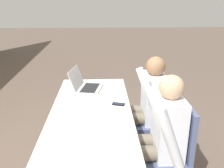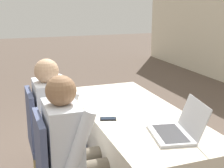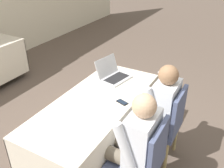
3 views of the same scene
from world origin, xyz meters
TOP-DOWN VIEW (x-y plane):
  - conference_table_near at (0.00, 0.00)m, footprint 1.75×0.75m
  - laptop at (0.53, 0.08)m, footprint 0.40×0.38m
  - cell_phone at (0.10, -0.26)m, footprint 0.09×0.13m
  - paper_beside_laptop at (-0.67, -0.05)m, footprint 0.26×0.33m
  - chair_near_left at (-0.30, -0.68)m, footprint 0.44×0.44m
  - person_checkered_shirt at (-0.30, -0.58)m, footprint 0.50×0.52m
  - person_white_shirt at (0.30, -0.58)m, footprint 0.50×0.52m

SIDE VIEW (x-z plane):
  - chair_near_left at x=-0.30m, z-range 0.05..0.94m
  - conference_table_near at x=0.00m, z-range 0.19..0.92m
  - person_checkered_shirt at x=-0.30m, z-range 0.08..1.23m
  - person_white_shirt at x=0.30m, z-range 0.08..1.23m
  - paper_beside_laptop at x=-0.67m, z-range 0.73..0.73m
  - cell_phone at x=0.10m, z-range 0.73..0.74m
  - laptop at x=0.53m, z-range 0.66..0.90m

